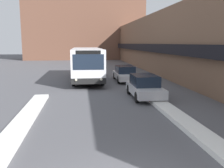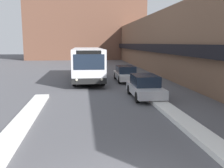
# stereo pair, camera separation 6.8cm
# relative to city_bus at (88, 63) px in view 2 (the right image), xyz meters

# --- Properties ---
(building_row_right) EXTENTS (5.50, 60.00, 7.10)m
(building_row_right) POSITION_rel_city_bus_xyz_m (10.36, 4.43, 1.85)
(building_row_right) COLOR brown
(building_row_right) RESTS_ON ground_plane
(building_backdrop_far) EXTENTS (26.00, 8.00, 18.70)m
(building_backdrop_far) POSITION_rel_city_bus_xyz_m (0.39, 33.21, 7.65)
(building_backdrop_far) COLOR brown
(building_backdrop_far) RESTS_ON ground_plane
(snow_bank_left) EXTENTS (0.90, 14.90, 0.20)m
(snow_bank_left) POSITION_rel_city_bus_xyz_m (-3.21, -15.10, -1.60)
(snow_bank_left) COLOR silver
(snow_bank_left) RESTS_ON ground_plane
(snow_bank_right) EXTENTS (0.90, 9.08, 0.22)m
(snow_bank_right) POSITION_rel_city_bus_xyz_m (3.99, -14.13, -1.59)
(snow_bank_right) COLOR silver
(snow_bank_right) RESTS_ON ground_plane
(city_bus) EXTENTS (2.74, 11.01, 3.09)m
(city_bus) POSITION_rel_city_bus_xyz_m (0.00, 0.00, 0.00)
(city_bus) COLOR silver
(city_bus) RESTS_ON ground_plane
(parked_car_front) EXTENTS (1.81, 4.25, 1.51)m
(parked_car_front) POSITION_rel_city_bus_xyz_m (3.59, -8.56, -0.94)
(parked_car_front) COLOR #B7B7BC
(parked_car_front) RESTS_ON ground_plane
(parked_car_middle) EXTENTS (1.84, 4.75, 1.45)m
(parked_car_middle) POSITION_rel_city_bus_xyz_m (3.59, -1.07, -0.97)
(parked_car_middle) COLOR silver
(parked_car_middle) RESTS_ON ground_plane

